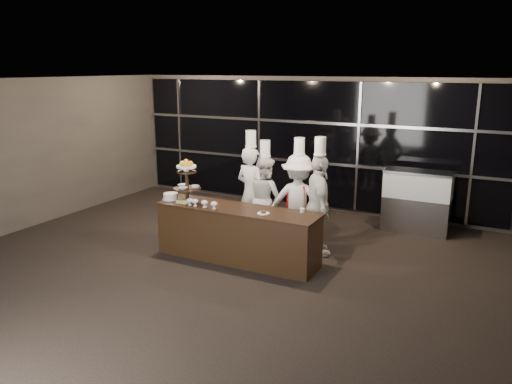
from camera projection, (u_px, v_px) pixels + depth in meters
The scene contains 14 objects.
room at pixel (178, 190), 7.08m from camera, with size 10.00×10.00×10.00m.
window_wall at pixel (307, 144), 11.34m from camera, with size 8.60×0.10×2.80m.
buffet_counter at pixel (237, 234), 8.42m from camera, with size 2.84×0.74×0.92m.
display_stand at pixel (187, 177), 8.65m from camera, with size 0.48×0.48×0.74m.
compotes at pixel (201, 202), 8.35m from camera, with size 0.59×0.11×0.12m.
layer_cake at pixel (171, 196), 8.84m from camera, with size 0.30×0.30×0.11m.
pastry_squares at pixel (183, 202), 8.59m from camera, with size 0.19×0.13×0.05m.
small_plate at pixel (263, 213), 7.98m from camera, with size 0.20×0.20×0.05m.
chef_cup at pixel (302, 210), 8.04m from camera, with size 0.08×0.08×0.07m, color white.
display_case at pixel (417, 198), 9.83m from camera, with size 1.29×0.56×1.24m.
chef_a at pixel (251, 192), 9.38m from camera, with size 0.73×0.57×2.08m.
chef_b at pixel (265, 197), 9.39m from camera, with size 0.97×0.91×1.90m.
chef_c at pixel (298, 201), 8.99m from camera, with size 1.21×0.85×2.00m.
chef_d at pixel (318, 205), 8.56m from camera, with size 0.90×1.12×2.07m.
Camera 1 is at (4.13, -5.61, 3.20)m, focal length 35.00 mm.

